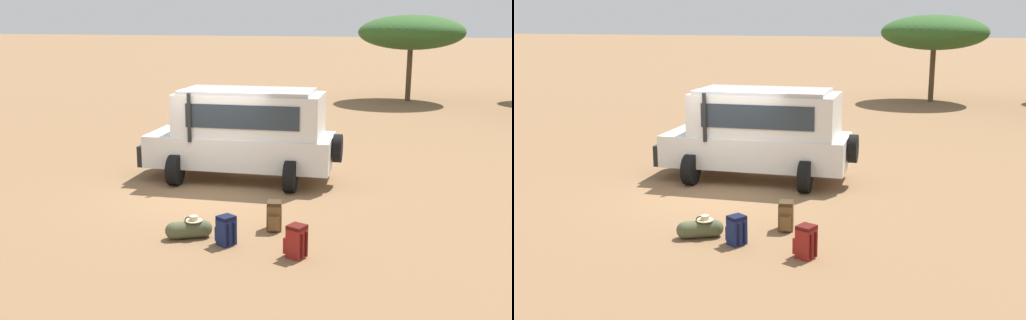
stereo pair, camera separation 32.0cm
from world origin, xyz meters
The scene contains 7 objects.
ground_plane centered at (0.00, 0.00, 0.00)m, with size 320.00×320.00×0.00m, color olive.
safari_vehicle centered at (0.37, 1.71, 1.29)m, with size 5.45×3.12×2.44m.
backpack_beside_front_wheel centered at (1.75, -2.98, 0.28)m, with size 0.43×0.40×0.58m.
backpack_cluster_center centered at (3.19, -3.14, 0.30)m, with size 0.44×0.39×0.61m.
backpack_near_rear_wheel centered at (2.37, -1.88, 0.29)m, with size 0.38×0.47×0.60m.
duffel_bag_low_black_case centered at (0.93, -2.89, 0.18)m, with size 0.84×0.66×0.45m.
acacia_tree_far_left centered at (2.82, 20.08, 3.61)m, with size 5.53×5.45×4.53m.
Camera 2 is at (6.23, -12.86, 4.16)m, focal length 42.00 mm.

